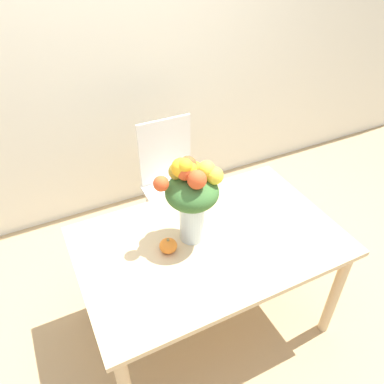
{
  "coord_description": "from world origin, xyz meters",
  "views": [
    {
      "loc": [
        -0.71,
        -1.22,
        2.12
      ],
      "look_at": [
        -0.08,
        0.06,
        1.02
      ],
      "focal_mm": 35.0,
      "sensor_mm": 36.0,
      "label": 1
    }
  ],
  "objects": [
    {
      "name": "wall_back",
      "position": [
        0.0,
        1.44,
        1.35
      ],
      "size": [
        8.0,
        0.06,
        2.7
      ],
      "color": "silver",
      "rests_on": "ground_plane"
    },
    {
      "name": "flower_vase",
      "position": [
        -0.08,
        0.06,
        1.01
      ],
      "size": [
        0.33,
        0.27,
        0.49
      ],
      "color": "silver",
      "rests_on": "dining_table"
    },
    {
      "name": "dining_table",
      "position": [
        0.0,
        0.0,
        0.63
      ],
      "size": [
        1.37,
        0.88,
        0.72
      ],
      "color": "#D1B284",
      "rests_on": "ground_plane"
    },
    {
      "name": "pumpkin",
      "position": [
        -0.23,
        0.02,
        0.76
      ],
      "size": [
        0.09,
        0.09,
        0.08
      ],
      "color": "orange",
      "rests_on": "dining_table"
    },
    {
      "name": "ground_plane",
      "position": [
        0.0,
        0.0,
        0.0
      ],
      "size": [
        12.0,
        12.0,
        0.0
      ],
      "primitive_type": "plane",
      "color": "tan"
    },
    {
      "name": "dining_chair_near_window",
      "position": [
        0.14,
        0.83,
        0.49
      ],
      "size": [
        0.42,
        0.42,
        0.95
      ],
      "rotation": [
        0.0,
        0.0,
        -0.01
      ],
      "color": "white",
      "rests_on": "ground_plane"
    }
  ]
}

